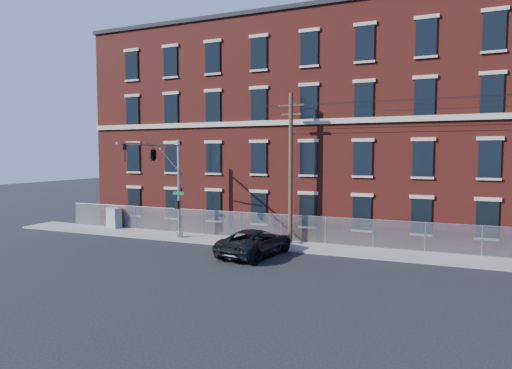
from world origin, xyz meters
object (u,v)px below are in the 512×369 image
object	(u,v)px
pickup_truck	(256,242)
utility_cabinet	(114,218)
utility_pole_near	(291,166)
traffic_signal_mast	(160,165)

from	to	relation	value
pickup_truck	utility_cabinet	xyz separation A→B (m)	(-14.13, 4.05, 0.14)
utility_pole_near	pickup_truck	world-z (taller)	utility_pole_near
utility_pole_near	utility_cabinet	xyz separation A→B (m)	(-15.17, 0.40, -4.41)
traffic_signal_mast	pickup_truck	world-z (taller)	traffic_signal_mast
utility_pole_near	pickup_truck	bearing A→B (deg)	-105.96
traffic_signal_mast	pickup_truck	bearing A→B (deg)	-1.86
utility_cabinet	utility_pole_near	bearing A→B (deg)	15.84
traffic_signal_mast	utility_pole_near	size ratio (longest dim) A/B	0.70
pickup_truck	utility_cabinet	world-z (taller)	utility_cabinet
traffic_signal_mast	pickup_truck	size ratio (longest dim) A/B	1.23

